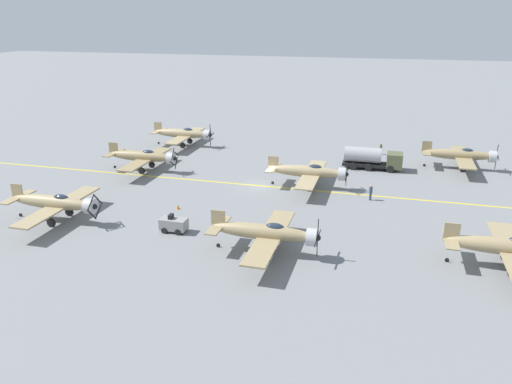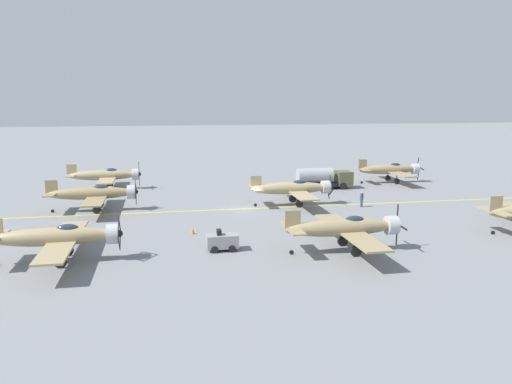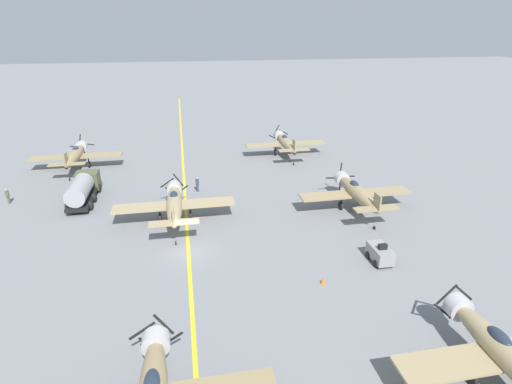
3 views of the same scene
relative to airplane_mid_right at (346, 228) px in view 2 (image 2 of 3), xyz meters
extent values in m
plane|color=slate|center=(-17.84, -4.96, -2.01)|extent=(400.00, 400.00, 0.00)
cube|color=yellow|center=(-17.84, -4.96, -2.01)|extent=(0.30, 160.00, 0.01)
ellipsoid|color=#9C875E|center=(0.00, -0.41, 0.04)|extent=(1.50, 9.50, 1.42)
cylinder|color=#B7B7BC|center=(0.00, 4.04, 0.04)|extent=(1.58, 0.90, 1.58)
ellipsoid|color=#232D3D|center=(0.00, 0.73, 0.60)|extent=(0.80, 1.70, 0.76)
cube|color=#9C875E|center=(0.00, 0.35, -0.30)|extent=(12.00, 2.10, 0.16)
cube|color=#9C875E|center=(0.00, -4.50, 0.19)|extent=(4.40, 1.10, 0.12)
cube|color=#9C875E|center=(0.00, -4.50, 0.84)|extent=(0.14, 1.30, 1.60)
sphere|color=black|center=(0.00, 4.54, 0.04)|extent=(0.56, 0.56, 0.56)
cube|color=black|center=(-0.04, 4.54, 0.91)|extent=(0.22, 0.06, 1.75)
cube|color=black|center=(-0.87, 4.54, 0.00)|extent=(1.75, 0.06, 0.22)
cube|color=black|center=(0.04, 4.54, -0.84)|extent=(0.22, 0.06, 1.75)
cube|color=black|center=(0.87, 4.54, 0.08)|extent=(1.75, 0.06, 0.22)
cylinder|color=black|center=(-1.50, 0.35, -0.93)|extent=(0.14, 0.14, 1.26)
cylinder|color=black|center=(-1.50, 0.35, -1.56)|extent=(0.22, 0.90, 0.90)
cylinder|color=black|center=(1.50, 0.35, -0.93)|extent=(0.14, 0.14, 1.26)
cylinder|color=black|center=(1.50, 0.35, -1.56)|extent=(0.22, 0.90, 0.90)
cylinder|color=black|center=(0.00, -4.56, -1.83)|extent=(0.12, 0.36, 0.36)
ellipsoid|color=tan|center=(-18.90, 0.18, 0.04)|extent=(1.50, 9.50, 1.42)
cylinder|color=#B7B7BC|center=(-18.90, 4.63, 0.04)|extent=(1.58, 0.90, 1.58)
ellipsoid|color=#232D3D|center=(-18.90, 1.32, 0.60)|extent=(0.80, 1.70, 0.76)
cube|color=tan|center=(-18.90, 0.94, -0.30)|extent=(12.00, 2.10, 0.16)
cube|color=tan|center=(-18.90, -3.91, 0.19)|extent=(4.40, 1.10, 0.12)
cube|color=tan|center=(-18.90, -3.91, 0.84)|extent=(0.14, 1.30, 1.60)
sphere|color=black|center=(-18.90, 5.13, 0.04)|extent=(0.56, 0.56, 0.56)
cube|color=black|center=(-18.42, 5.13, 0.77)|extent=(1.07, 0.06, 1.54)
cube|color=black|center=(-19.63, 5.13, 0.52)|extent=(1.54, 0.06, 1.07)
cube|color=black|center=(-19.37, 5.13, -0.69)|extent=(1.07, 0.06, 1.54)
cube|color=black|center=(-18.16, 5.13, -0.44)|extent=(1.54, 0.06, 1.07)
cylinder|color=black|center=(-20.40, 0.94, -0.93)|extent=(0.14, 0.14, 1.26)
cylinder|color=black|center=(-20.40, 0.94, -1.56)|extent=(0.22, 0.90, 0.90)
cylinder|color=black|center=(-17.40, 0.94, -0.93)|extent=(0.14, 0.14, 1.26)
cylinder|color=black|center=(-17.40, 0.94, -1.56)|extent=(0.22, 0.90, 0.90)
cylinder|color=black|center=(-18.90, -3.97, -1.83)|extent=(0.12, 0.36, 0.36)
cube|color=#9E8961|center=(-2.47, 15.53, 0.19)|extent=(4.40, 1.10, 0.12)
cube|color=#9E8961|center=(-2.47, 15.53, 0.84)|extent=(0.14, 1.30, 1.60)
cylinder|color=black|center=(-2.47, 15.47, -1.83)|extent=(0.12, 0.36, 0.36)
ellipsoid|color=#958058|center=(-19.88, -22.63, 0.04)|extent=(1.50, 9.50, 1.42)
cylinder|color=#B7B7BC|center=(-19.88, -18.18, 0.04)|extent=(1.58, 0.90, 1.58)
ellipsoid|color=#232D3D|center=(-19.88, -21.49, 0.60)|extent=(0.80, 1.70, 0.76)
cube|color=#958058|center=(-19.88, -21.87, -0.30)|extent=(12.00, 2.10, 0.16)
cube|color=#958058|center=(-19.88, -26.72, 0.19)|extent=(4.40, 1.10, 0.12)
cube|color=#958058|center=(-19.88, -26.72, 0.84)|extent=(0.14, 1.30, 1.60)
sphere|color=black|center=(-19.88, -17.68, 0.04)|extent=(0.56, 0.56, 0.56)
cube|color=black|center=(-20.62, -17.68, 0.51)|extent=(1.55, 0.06, 1.06)
cube|color=black|center=(-20.35, -17.68, -0.70)|extent=(1.06, 0.06, 1.55)
cube|color=black|center=(-19.14, -17.68, -0.43)|extent=(1.55, 0.06, 1.06)
cube|color=black|center=(-19.41, -17.68, 0.78)|extent=(1.06, 0.06, 1.55)
cylinder|color=black|center=(-21.38, -21.87, -0.93)|extent=(0.14, 0.14, 1.26)
cylinder|color=black|center=(-21.38, -21.87, -1.56)|extent=(0.22, 0.90, 0.90)
cylinder|color=black|center=(-18.38, -21.87, -0.93)|extent=(0.14, 0.14, 1.26)
cylinder|color=black|center=(-18.38, -21.87, -1.56)|extent=(0.22, 0.90, 0.90)
cylinder|color=black|center=(-19.88, -26.78, -1.83)|extent=(0.12, 0.36, 0.36)
ellipsoid|color=#99845B|center=(-32.12, 18.97, 0.04)|extent=(1.50, 9.50, 1.42)
cylinder|color=#B7B7BC|center=(-32.12, 23.42, 0.04)|extent=(1.57, 0.90, 1.58)
ellipsoid|color=#232D3D|center=(-32.12, 20.11, 0.60)|extent=(0.80, 1.70, 0.76)
cube|color=#99845B|center=(-32.12, 19.73, -0.30)|extent=(12.00, 2.10, 0.16)
cube|color=#99845B|center=(-32.12, 14.88, 0.19)|extent=(4.40, 1.10, 0.12)
cube|color=#99845B|center=(-32.12, 14.88, 0.84)|extent=(0.14, 1.30, 1.60)
sphere|color=black|center=(-32.12, 23.92, 0.04)|extent=(0.56, 0.56, 0.56)
cube|color=black|center=(-31.95, 23.92, -0.82)|extent=(0.48, 0.06, 1.74)
cube|color=black|center=(-31.27, 23.92, 0.21)|extent=(1.74, 0.06, 0.48)
cube|color=black|center=(-32.30, 23.92, 0.90)|extent=(0.48, 0.06, 1.74)
cube|color=black|center=(-32.98, 23.92, -0.14)|extent=(1.74, 0.06, 0.48)
cylinder|color=black|center=(-33.62, 19.73, -0.93)|extent=(0.14, 0.14, 1.26)
cylinder|color=black|center=(-33.62, 19.73, -1.56)|extent=(0.22, 0.90, 0.90)
cylinder|color=black|center=(-30.62, 19.73, -0.93)|extent=(0.14, 0.14, 1.26)
cylinder|color=black|center=(-30.62, 19.73, -1.56)|extent=(0.22, 0.90, 0.90)
cylinder|color=black|center=(-32.12, 14.82, -1.83)|extent=(0.12, 0.36, 0.36)
ellipsoid|color=tan|center=(-1.47, -23.06, 0.04)|extent=(1.50, 9.50, 1.42)
cylinder|color=#B7B7BC|center=(-1.47, -18.61, 0.04)|extent=(1.58, 0.90, 1.58)
ellipsoid|color=#232D3D|center=(-1.47, -21.92, 0.60)|extent=(0.80, 1.70, 0.76)
cube|color=tan|center=(-1.47, -22.30, -0.30)|extent=(12.00, 2.10, 0.16)
sphere|color=black|center=(-1.47, -18.11, 0.04)|extent=(0.56, 0.56, 0.56)
cube|color=black|center=(-2.05, -18.11, 0.69)|extent=(1.26, 0.06, 1.40)
cube|color=black|center=(-2.12, -18.11, -0.54)|extent=(1.40, 0.06, 1.26)
cube|color=black|center=(-0.89, -18.11, -0.62)|extent=(1.26, 0.06, 1.40)
cube|color=black|center=(-0.81, -18.11, 0.62)|extent=(1.40, 0.06, 1.26)
cylinder|color=black|center=(-2.97, -22.30, -0.93)|extent=(0.14, 0.14, 1.26)
cylinder|color=black|center=(-2.97, -22.30, -1.56)|extent=(0.22, 0.90, 0.90)
cylinder|color=black|center=(0.03, -22.30, -0.93)|extent=(0.14, 0.14, 1.26)
cylinder|color=black|center=(0.03, -22.30, -1.56)|extent=(0.22, 0.90, 0.90)
ellipsoid|color=tan|center=(-34.07, -22.81, 0.04)|extent=(1.50, 9.50, 1.42)
cylinder|color=#B7B7BC|center=(-34.07, -18.36, 0.04)|extent=(1.58, 0.90, 1.58)
ellipsoid|color=#232D3D|center=(-34.07, -21.67, 0.60)|extent=(0.80, 1.70, 0.76)
cube|color=tan|center=(-34.07, -22.05, -0.30)|extent=(12.00, 2.10, 0.16)
cube|color=tan|center=(-34.07, -26.90, 0.19)|extent=(4.40, 1.10, 0.12)
cube|color=tan|center=(-34.07, -26.90, 0.84)|extent=(0.14, 1.30, 1.60)
sphere|color=black|center=(-34.07, -17.86, 0.04)|extent=(0.56, 0.56, 0.56)
cube|color=black|center=(-34.18, -17.86, 0.91)|extent=(0.35, 0.06, 1.75)
cube|color=black|center=(-34.94, -17.86, -0.07)|extent=(1.75, 0.06, 0.35)
cube|color=black|center=(-33.97, -17.86, -0.83)|extent=(0.35, 0.06, 1.75)
cube|color=black|center=(-33.21, -17.86, 0.14)|extent=(1.75, 0.06, 0.35)
cylinder|color=black|center=(-35.57, -22.05, -0.93)|extent=(0.14, 0.14, 1.26)
cylinder|color=black|center=(-35.57, -22.05, -1.56)|extent=(0.22, 0.90, 0.90)
cylinder|color=black|center=(-32.57, -22.05, -0.93)|extent=(0.14, 0.14, 1.26)
cylinder|color=black|center=(-32.57, -22.05, -1.56)|extent=(0.22, 0.90, 0.90)
cylinder|color=black|center=(-34.07, -26.96, -1.83)|extent=(0.12, 0.36, 0.36)
cube|color=black|center=(-28.95, 7.73, -1.39)|extent=(2.25, 8.00, 0.40)
cube|color=#515638|center=(-28.95, 10.69, -0.59)|extent=(2.50, 2.08, 2.00)
cylinder|color=#9E9EA3|center=(-28.95, 6.41, -0.09)|extent=(2.10, 4.96, 2.10)
cylinder|color=black|center=(-30.14, 10.21, -1.51)|extent=(0.30, 1.00, 1.00)
cylinder|color=black|center=(-27.76, 10.21, -1.51)|extent=(0.30, 1.00, 1.00)
cylinder|color=black|center=(-30.14, 7.33, -1.51)|extent=(0.30, 1.00, 1.00)
cylinder|color=black|center=(-27.76, 7.33, -1.51)|extent=(0.30, 1.00, 1.00)
cylinder|color=black|center=(-30.14, 5.25, -1.51)|extent=(0.30, 1.00, 1.00)
cylinder|color=black|center=(-27.76, 5.25, -1.51)|extent=(0.30, 1.00, 1.00)
cube|color=gray|center=(-2.18, -9.93, -1.21)|extent=(1.40, 2.60, 1.10)
cube|color=black|center=(-2.18, -10.19, -0.44)|extent=(0.70, 0.36, 0.44)
cylinder|color=black|center=(-2.87, -9.22, -1.71)|extent=(0.20, 0.60, 0.60)
cylinder|color=black|center=(-1.50, -9.22, -1.71)|extent=(0.20, 0.60, 0.60)
cylinder|color=black|center=(-2.87, -10.65, -1.71)|extent=(0.20, 0.60, 0.60)
cylinder|color=black|center=(-1.50, -10.65, -1.71)|extent=(0.20, 0.60, 0.60)
cylinder|color=#515638|center=(-37.02, 8.61, -1.60)|extent=(0.26, 0.26, 0.83)
cylinder|color=#515638|center=(-37.02, 8.61, -0.84)|extent=(0.38, 0.38, 0.69)
sphere|color=tan|center=(-37.02, 8.61, -0.38)|extent=(0.22, 0.22, 0.22)
cylinder|color=#334256|center=(-16.30, 8.21, -1.58)|extent=(0.27, 0.27, 0.86)
cylinder|color=#334256|center=(-16.30, 8.21, -0.79)|extent=(0.40, 0.40, 0.72)
sphere|color=tan|center=(-16.30, 8.21, -0.31)|extent=(0.23, 0.23, 0.23)
cone|color=orange|center=(-7.87, -12.02, -1.74)|extent=(0.36, 0.36, 0.55)
camera|label=1|loc=(39.06, 9.72, 18.15)|focal=35.00mm
camera|label=2|loc=(37.60, -14.65, 10.26)|focal=35.00mm
camera|label=3|loc=(-17.60, -36.07, 16.27)|focal=28.00mm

